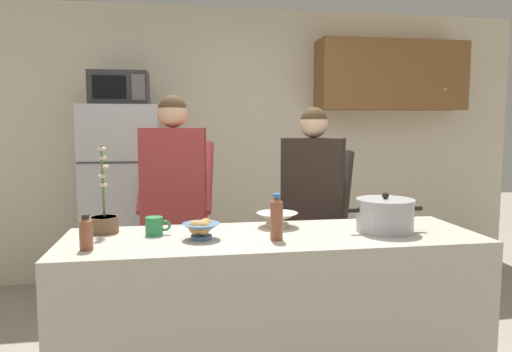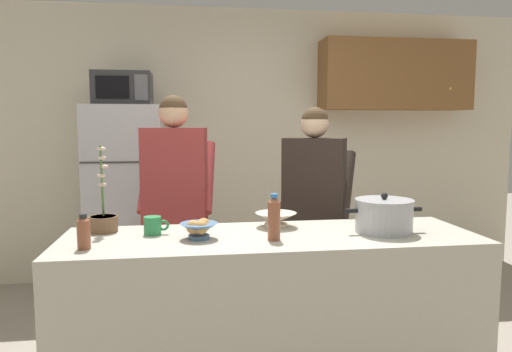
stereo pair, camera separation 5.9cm
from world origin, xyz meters
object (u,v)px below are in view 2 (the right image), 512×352
object	(u,v)px
person_by_sink	(314,197)
bottle_near_edge	(274,218)
cooking_pot	(384,216)
bread_bowl	(199,229)
microwave	(123,89)
potted_orchid	(103,219)
empty_bowl	(276,219)
coffee_mug	(153,226)
bottle_mid_counter	(84,232)
person_near_pot	(175,188)
refrigerator	(127,201)

from	to	relation	value
person_by_sink	bottle_near_edge	world-z (taller)	person_by_sink
cooking_pot	bread_bowl	distance (m)	0.98
microwave	potted_orchid	world-z (taller)	microwave
person_by_sink	bottle_near_edge	size ratio (longest dim) A/B	6.93
person_by_sink	empty_bowl	distance (m)	0.67
coffee_mug	bottle_mid_counter	bearing A→B (deg)	-139.74
coffee_mug	microwave	bearing A→B (deg)	101.39
bread_bowl	empty_bowl	size ratio (longest dim) A/B	0.83
microwave	cooking_pot	size ratio (longest dim) A/B	1.14
bottle_mid_counter	bread_bowl	bearing A→B (deg)	12.61
cooking_pot	person_near_pot	bearing A→B (deg)	141.45
person_near_pot	potted_orchid	world-z (taller)	person_near_pot
person_near_pot	person_by_sink	size ratio (longest dim) A/B	1.05
person_by_sink	potted_orchid	distance (m)	1.42
cooking_pot	empty_bowl	world-z (taller)	cooking_pot
person_near_pot	bottle_mid_counter	xyz separation A→B (m)	(-0.39, -1.02, -0.06)
person_near_pot	bottle_mid_counter	size ratio (longest dim) A/B	10.30
microwave	coffee_mug	bearing A→B (deg)	-78.61
cooking_pot	potted_orchid	bearing A→B (deg)	171.43
microwave	bottle_near_edge	bearing A→B (deg)	-63.90
person_near_pot	coffee_mug	xyz separation A→B (m)	(-0.10, -0.77, -0.09)
bottle_mid_counter	refrigerator	bearing A→B (deg)	91.52
person_near_pot	potted_orchid	distance (m)	0.76
potted_orchid	bread_bowl	bearing A→B (deg)	-25.07
potted_orchid	bottle_mid_counter	bearing A→B (deg)	-94.56
empty_bowl	bottle_mid_counter	distance (m)	1.02
coffee_mug	empty_bowl	xyz separation A→B (m)	(0.67, 0.09, -0.00)
person_by_sink	coffee_mug	world-z (taller)	person_by_sink
person_near_pot	bottle_mid_counter	bearing A→B (deg)	-111.08
cooking_pot	bread_bowl	world-z (taller)	cooking_pot
empty_bowl	bottle_near_edge	xyz separation A→B (m)	(-0.07, -0.30, 0.07)
coffee_mug	bread_bowl	bearing A→B (deg)	-29.38
microwave	bottle_mid_counter	world-z (taller)	microwave
microwave	person_near_pot	distance (m)	1.29
microwave	person_near_pot	xyz separation A→B (m)	(0.45, -0.96, -0.74)
person_near_pot	person_by_sink	xyz separation A→B (m)	(0.94, -0.12, -0.06)
cooking_pot	potted_orchid	xyz separation A→B (m)	(-1.48, 0.22, -0.02)
person_by_sink	coffee_mug	bearing A→B (deg)	-147.99
refrigerator	bread_bowl	distance (m)	1.98
refrigerator	potted_orchid	size ratio (longest dim) A/B	3.57
coffee_mug	refrigerator	bearing A→B (deg)	101.25
refrigerator	bottle_near_edge	size ratio (longest dim) A/B	7.12
cooking_pot	coffee_mug	xyz separation A→B (m)	(-1.21, 0.12, -0.04)
refrigerator	empty_bowl	world-z (taller)	refrigerator
person_near_pot	cooking_pot	xyz separation A→B (m)	(1.11, -0.89, -0.05)
cooking_pot	bottle_mid_counter	bearing A→B (deg)	-175.08
refrigerator	microwave	world-z (taller)	microwave
coffee_mug	bread_bowl	xyz separation A→B (m)	(0.23, -0.13, 0.00)
refrigerator	person_near_pot	size ratio (longest dim) A/B	0.98
person_by_sink	bread_bowl	world-z (taller)	person_by_sink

